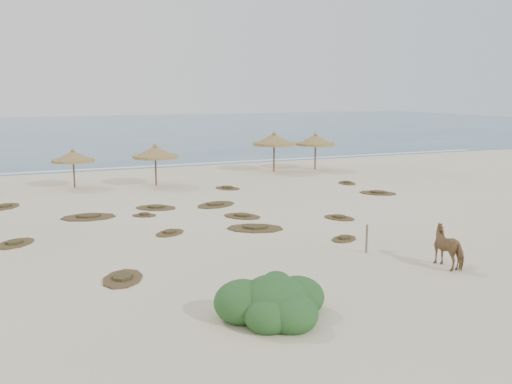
% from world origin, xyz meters
% --- Properties ---
extents(ground, '(160.00, 160.00, 0.00)m').
position_xyz_m(ground, '(0.00, 0.00, 0.00)').
color(ground, beige).
rests_on(ground, ground).
extents(ocean, '(200.00, 100.00, 0.01)m').
position_xyz_m(ocean, '(0.00, 75.00, 0.00)').
color(ocean, navy).
rests_on(ocean, ground).
extents(foam_line, '(70.00, 0.60, 0.01)m').
position_xyz_m(foam_line, '(0.00, 26.00, 0.00)').
color(foam_line, white).
rests_on(foam_line, ground).
extents(palapa_2, '(3.57, 3.57, 2.61)m').
position_xyz_m(palapa_2, '(-6.02, 17.63, 2.02)').
color(palapa_2, brown).
rests_on(palapa_2, ground).
extents(palapa_3, '(3.28, 3.28, 2.86)m').
position_xyz_m(palapa_3, '(-0.89, 16.31, 2.22)').
color(palapa_3, brown).
rests_on(palapa_3, ground).
extents(palapa_4, '(3.41, 3.41, 3.18)m').
position_xyz_m(palapa_4, '(9.23, 19.33, 2.47)').
color(palapa_4, brown).
rests_on(palapa_4, ground).
extents(palapa_5, '(4.14, 4.14, 3.01)m').
position_xyz_m(palapa_5, '(12.79, 19.08, 2.34)').
color(palapa_5, brown).
rests_on(palapa_5, ground).
extents(horse, '(0.82, 1.76, 1.48)m').
position_xyz_m(horse, '(4.75, -5.53, 0.74)').
color(horse, olive).
rests_on(horse, ground).
extents(fence_post_near, '(0.09, 0.09, 1.14)m').
position_xyz_m(fence_post_near, '(3.00, -2.83, 0.57)').
color(fence_post_near, brown).
rests_on(fence_post_near, ground).
extents(bush, '(3.27, 2.88, 1.46)m').
position_xyz_m(bush, '(-3.13, -7.39, 0.48)').
color(bush, '#2F622A').
rests_on(bush, ground).
extents(scrub_0, '(2.20, 2.25, 0.16)m').
position_xyz_m(scrub_0, '(-9.78, 3.95, 0.05)').
color(scrub_0, brown).
rests_on(scrub_0, ground).
extents(scrub_1, '(2.93, 2.12, 0.16)m').
position_xyz_m(scrub_1, '(-6.32, 7.92, 0.05)').
color(scrub_1, brown).
rests_on(scrub_1, ground).
extents(scrub_2, '(1.85, 1.74, 0.16)m').
position_xyz_m(scrub_2, '(-3.38, 3.15, 0.05)').
color(scrub_2, brown).
rests_on(scrub_2, ground).
extents(scrub_3, '(2.89, 2.51, 0.16)m').
position_xyz_m(scrub_3, '(0.60, 8.35, 0.05)').
color(scrub_3, brown).
rests_on(scrub_3, ground).
extents(scrub_4, '(1.71, 1.97, 0.16)m').
position_xyz_m(scrub_4, '(5.20, 2.83, 0.05)').
color(scrub_4, brown).
rests_on(scrub_4, ground).
extents(scrub_5, '(2.68, 2.65, 0.16)m').
position_xyz_m(scrub_5, '(11.06, 7.89, 0.05)').
color(scrub_5, brown).
rests_on(scrub_5, ground).
extents(scrub_6, '(2.18, 2.42, 0.16)m').
position_xyz_m(scrub_6, '(-10.22, 12.37, 0.05)').
color(scrub_6, brown).
rests_on(scrub_6, ground).
extents(scrub_7, '(1.94, 2.15, 0.16)m').
position_xyz_m(scrub_7, '(3.08, 13.20, 0.05)').
color(scrub_7, brown).
rests_on(scrub_7, ground).
extents(scrub_9, '(3.13, 2.72, 0.16)m').
position_xyz_m(scrub_9, '(0.48, 2.48, 0.05)').
color(scrub_9, brown).
rests_on(scrub_9, ground).
extents(scrub_10, '(1.40, 1.86, 0.16)m').
position_xyz_m(scrub_10, '(11.34, 11.93, 0.05)').
color(scrub_10, brown).
rests_on(scrub_10, ground).
extents(scrub_11, '(1.99, 2.39, 0.16)m').
position_xyz_m(scrub_11, '(-6.44, -2.34, 0.05)').
color(scrub_11, brown).
rests_on(scrub_11, ground).
extents(scrub_12, '(1.66, 1.48, 0.16)m').
position_xyz_m(scrub_12, '(3.25, -0.79, 0.05)').
color(scrub_12, brown).
rests_on(scrub_12, ground).
extents(scrub_13, '(2.66, 2.39, 0.16)m').
position_xyz_m(scrub_13, '(-2.66, 8.85, 0.05)').
color(scrub_13, brown).
rests_on(scrub_13, ground).
extents(scrub_14, '(1.48, 1.30, 0.16)m').
position_xyz_m(scrub_14, '(-3.65, 7.23, 0.05)').
color(scrub_14, brown).
rests_on(scrub_14, ground).
extents(scrub_15, '(2.27, 2.36, 0.16)m').
position_xyz_m(scrub_15, '(0.87, 5.06, 0.05)').
color(scrub_15, brown).
rests_on(scrub_15, ground).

